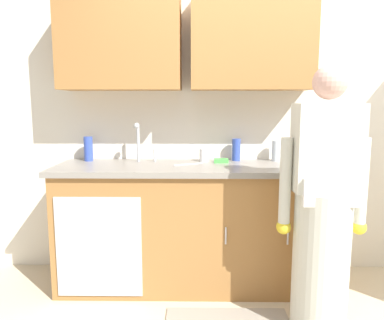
% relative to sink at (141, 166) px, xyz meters
% --- Properties ---
extents(kitchen_wall_with_uppers, '(4.80, 0.44, 2.70)m').
position_rel_sink_xyz_m(kitchen_wall_with_uppers, '(0.75, 0.29, 0.55)').
color(kitchen_wall_with_uppers, silver).
rests_on(kitchen_wall_with_uppers, ground).
extents(counter_cabinet, '(1.90, 0.62, 0.90)m').
position_rel_sink_xyz_m(counter_cabinet, '(0.34, -0.01, -0.48)').
color(counter_cabinet, '#9E6B38').
rests_on(counter_cabinet, ground).
extents(countertop, '(1.96, 0.66, 0.04)m').
position_rel_sink_xyz_m(countertop, '(0.34, -0.01, -0.01)').
color(countertop, gray).
rests_on(countertop, counter_cabinet).
extents(sink, '(0.50, 0.36, 0.35)m').
position_rel_sink_xyz_m(sink, '(0.00, 0.00, 0.00)').
color(sink, '#B7BABF').
rests_on(sink, counter_cabinet).
extents(person_at_sink, '(0.55, 0.34, 1.62)m').
position_rel_sink_xyz_m(person_at_sink, '(1.19, -0.60, -0.23)').
color(person_at_sink, white).
rests_on(person_at_sink, ground).
extents(bottle_dish_liquid, '(0.07, 0.07, 0.18)m').
position_rel_sink_xyz_m(bottle_dish_liquid, '(0.74, 0.21, 0.10)').
color(bottle_dish_liquid, '#334CB2').
rests_on(bottle_dish_liquid, countertop).
extents(bottle_water_tall, '(0.07, 0.07, 0.20)m').
position_rel_sink_xyz_m(bottle_water_tall, '(-0.45, 0.18, 0.11)').
color(bottle_water_tall, '#334CB2').
rests_on(bottle_water_tall, countertop).
extents(bottle_soap, '(0.07, 0.07, 0.17)m').
position_rel_sink_xyz_m(bottle_soap, '(1.07, 0.20, 0.10)').
color(bottle_soap, silver).
rests_on(bottle_soap, countertop).
extents(cup_by_sink, '(0.08, 0.08, 0.10)m').
position_rel_sink_xyz_m(cup_by_sink, '(0.48, 0.16, 0.06)').
color(cup_by_sink, white).
rests_on(cup_by_sink, countertop).
extents(knife_on_counter, '(0.22, 0.13, 0.01)m').
position_rel_sink_xyz_m(knife_on_counter, '(0.36, 0.01, 0.02)').
color(knife_on_counter, silver).
rests_on(knife_on_counter, countertop).
extents(sponge, '(0.11, 0.07, 0.03)m').
position_rel_sink_xyz_m(sponge, '(0.62, 0.11, 0.03)').
color(sponge, '#4CBF4C').
rests_on(sponge, countertop).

